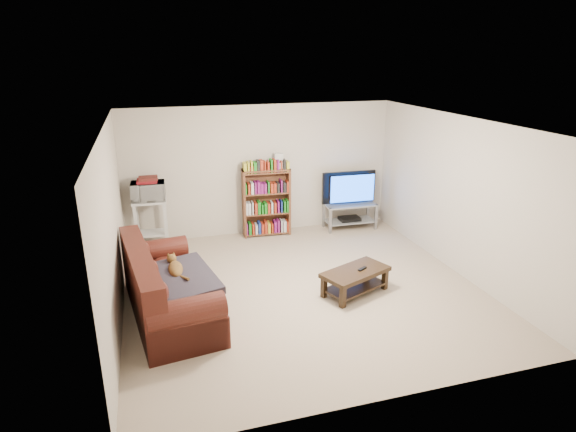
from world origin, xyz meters
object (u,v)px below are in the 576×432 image
object	(u,v)px
coffee_table	(355,277)
bookshelf	(266,201)
sofa	(164,293)
tv_stand	(350,212)

from	to	relation	value
coffee_table	bookshelf	bearing A→B (deg)	81.35
sofa	bookshelf	bearing A→B (deg)	43.39
sofa	tv_stand	size ratio (longest dim) A/B	2.25
bookshelf	tv_stand	bearing A→B (deg)	-0.43
sofa	bookshelf	world-z (taller)	bookshelf
bookshelf	coffee_table	bearing A→B (deg)	-72.71
tv_stand	sofa	bearing A→B (deg)	-144.94
sofa	tv_stand	xyz separation A→B (m)	(3.64, 2.37, 0.01)
coffee_table	tv_stand	xyz separation A→B (m)	(1.00, 2.51, 0.09)
tv_stand	bookshelf	world-z (taller)	bookshelf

